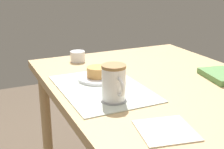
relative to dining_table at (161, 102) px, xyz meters
name	(u,v)px	position (x,y,z in m)	size (l,w,h in m)	color
dining_table	(161,102)	(0.00, 0.00, 0.00)	(1.09, 0.83, 0.73)	tan
placemat	(102,88)	(-0.04, -0.24, 0.08)	(0.42, 0.30, 0.00)	silver
pastry_plate	(98,78)	(-0.13, -0.22, 0.09)	(0.16, 0.16, 0.01)	white
pastry	(97,72)	(-0.13, -0.22, 0.12)	(0.08, 0.08, 0.04)	tan
coffee_coaster	(114,100)	(0.08, -0.25, 0.09)	(0.09, 0.09, 0.01)	#99999E
coffee_mug	(114,82)	(0.08, -0.25, 0.15)	(0.11, 0.08, 0.12)	white
paper_napkin	(166,130)	(0.32, -0.21, 0.08)	(0.15, 0.15, 0.00)	silver
sugar_bowl	(78,56)	(-0.43, -0.20, 0.11)	(0.07, 0.07, 0.05)	white
small_book	(222,76)	(0.06, 0.25, 0.09)	(0.18, 0.12, 0.02)	#598C4C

